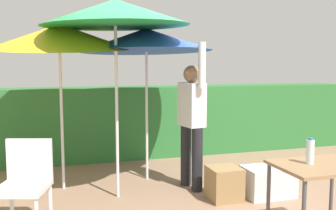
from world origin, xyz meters
The scene contains 11 objects.
ground_plane centered at (0.00, 0.00, 0.00)m, with size 24.00×24.00×0.00m, color #937056.
hedge_row centered at (0.00, 2.18, 0.61)m, with size 8.00×0.70×1.23m, color #2D7033.
umbrella_rainbow centered at (-0.16, 0.81, 1.94)m, with size 1.81×1.82×2.15m.
umbrella_orange centered at (-1.28, 0.70, 1.96)m, with size 1.76×1.77×2.21m.
umbrella_yellow centered at (-0.66, 0.20, 2.21)m, with size 1.74×1.74×2.41m.
person_vendor centered at (0.31, 0.27, 0.93)m, with size 0.29×0.56×1.88m.
chair_plastic centered at (-1.65, -0.51, 0.51)m, with size 0.55×0.55×0.89m.
cooler_box centered at (1.11, -0.29, 0.18)m, with size 0.60×0.39×0.36m, color silver.
crate_cardboard centered at (0.54, -0.25, 0.20)m, with size 0.37×0.37×0.39m, color #9E7A4C.
folding_table centered at (0.91, -1.45, 0.63)m, with size 0.80×0.60×0.72m.
bottle_water centered at (0.82, -1.40, 0.83)m, with size 0.07×0.07×0.24m.
Camera 1 is at (-1.33, -4.13, 1.60)m, focal length 39.29 mm.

